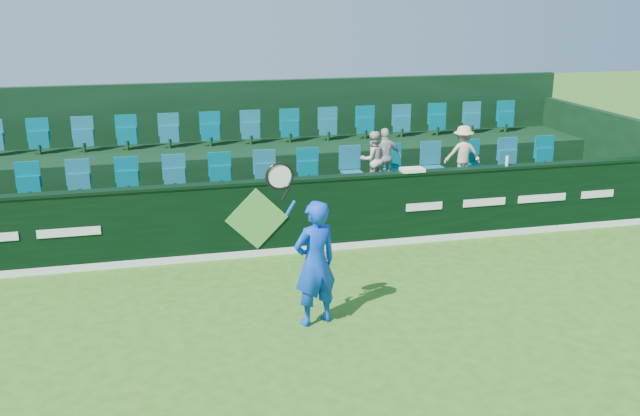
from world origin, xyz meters
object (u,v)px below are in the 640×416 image
object	(u,v)px
tennis_player	(315,262)
spectator_left	(373,159)
drinks_bottle	(507,161)
towel	(412,170)
spectator_middle	(385,157)
spectator_right	(463,154)

from	to	relation	value
tennis_player	spectator_left	distance (m)	4.58
tennis_player	drinks_bottle	world-z (taller)	tennis_player
spectator_left	towel	bearing A→B (deg)	99.70
tennis_player	towel	distance (m)	3.87
tennis_player	towel	bearing A→B (deg)	49.23
towel	spectator_middle	bearing A→B (deg)	97.08
spectator_left	spectator_right	size ratio (longest dim) A/B	0.98
tennis_player	spectator_left	xyz separation A→B (m)	(2.12, 4.03, 0.44)
tennis_player	drinks_bottle	size ratio (longest dim) A/B	13.01
spectator_middle	spectator_left	bearing A→B (deg)	-4.00
spectator_left	spectator_right	world-z (taller)	spectator_right
towel	drinks_bottle	world-z (taller)	drinks_bottle
spectator_left	spectator_right	bearing A→B (deg)	170.39
towel	drinks_bottle	distance (m)	1.88
tennis_player	spectator_middle	distance (m)	4.70
tennis_player	spectator_middle	world-z (taller)	tennis_player
spectator_middle	towel	world-z (taller)	spectator_middle
drinks_bottle	spectator_right	bearing A→B (deg)	108.60
tennis_player	spectator_right	bearing A→B (deg)	45.13
tennis_player	spectator_right	world-z (taller)	tennis_player
tennis_player	drinks_bottle	distance (m)	5.30
tennis_player	spectator_right	xyz separation A→B (m)	(4.01, 4.03, 0.46)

